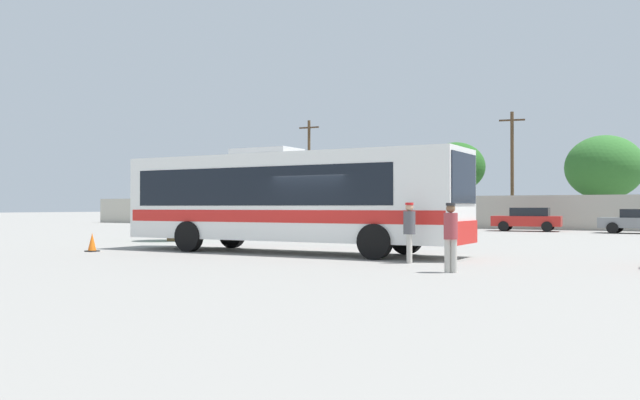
# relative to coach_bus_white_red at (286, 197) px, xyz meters

# --- Properties ---
(ground_plane) EXTENTS (300.00, 300.00, 0.00)m
(ground_plane) POSITION_rel_coach_bus_white_red_xyz_m (1.59, 9.50, -1.87)
(ground_plane) COLOR gray
(perimeter_wall) EXTENTS (80.00, 0.30, 2.31)m
(perimeter_wall) POSITION_rel_coach_bus_white_red_xyz_m (1.59, 27.18, -0.72)
(perimeter_wall) COLOR #B2AD9E
(perimeter_wall) RESTS_ON ground_plane
(coach_bus_white_red) EXTENTS (11.97, 2.77, 3.51)m
(coach_bus_white_red) POSITION_rel_coach_bus_white_red_xyz_m (0.00, 0.00, 0.00)
(coach_bus_white_red) COLOR white
(coach_bus_white_red) RESTS_ON ground_plane
(attendant_by_bus_door) EXTENTS (0.41, 0.41, 1.65)m
(attendant_by_bus_door) POSITION_rel_coach_bus_white_red_xyz_m (5.15, -1.88, -0.94)
(attendant_by_bus_door) COLOR #B7B2A8
(attendant_by_bus_door) RESTS_ON ground_plane
(passenger_waiting_on_apron) EXTENTS (0.41, 0.41, 1.62)m
(passenger_waiting_on_apron) POSITION_rel_coach_bus_white_red_xyz_m (6.94, -3.84, -0.95)
(passenger_waiting_on_apron) COLOR #B7B2A8
(passenger_waiting_on_apron) RESTS_ON ground_plane
(vendor_umbrella_near_gate_green) EXTENTS (2.41, 2.41, 2.25)m
(vendor_umbrella_near_gate_green) POSITION_rel_coach_bus_white_red_xyz_m (-8.40, 3.93, 0.02)
(vendor_umbrella_near_gate_green) COLOR gray
(vendor_umbrella_near_gate_green) RESTS_ON ground_plane
(parked_car_leftmost_grey) EXTENTS (4.30, 2.06, 1.53)m
(parked_car_leftmost_grey) POSITION_rel_coach_bus_white_red_xyz_m (-9.73, 23.77, -1.07)
(parked_car_leftmost_grey) COLOR slate
(parked_car_leftmost_grey) RESTS_ON ground_plane
(parked_car_second_black) EXTENTS (4.30, 2.01, 1.47)m
(parked_car_second_black) POSITION_rel_coach_bus_white_red_xyz_m (-4.05, 23.40, -1.10)
(parked_car_second_black) COLOR black
(parked_car_second_black) RESTS_ON ground_plane
(parked_car_third_red) EXTENTS (4.30, 2.28, 1.48)m
(parked_car_third_red) POSITION_rel_coach_bus_white_red_xyz_m (2.98, 23.76, -1.09)
(parked_car_third_red) COLOR red
(parked_car_third_red) RESTS_ON ground_plane
(utility_pole_near) EXTENTS (1.79, 0.46, 8.36)m
(utility_pole_near) POSITION_rel_coach_bus_white_red_xyz_m (0.80, 29.19, 2.49)
(utility_pole_near) COLOR #4C3823
(utility_pole_near) RESTS_ON ground_plane
(utility_pole_far) EXTENTS (1.80, 0.25, 8.80)m
(utility_pole_far) POSITION_rel_coach_bus_white_red_xyz_m (-16.00, 29.11, 2.71)
(utility_pole_far) COLOR #4C3823
(utility_pole_far) RESTS_ON ground_plane
(roadside_tree_left) EXTENTS (3.98, 3.98, 5.53)m
(roadside_tree_left) POSITION_rel_coach_bus_white_red_xyz_m (-11.09, 31.68, 1.95)
(roadside_tree_left) COLOR brown
(roadside_tree_left) RESTS_ON ground_plane
(roadside_tree_midleft) EXTENTS (4.63, 4.63, 6.68)m
(roadside_tree_midleft) POSITION_rel_coach_bus_white_red_xyz_m (-4.35, 32.34, 2.82)
(roadside_tree_midleft) COLOR brown
(roadside_tree_midleft) RESTS_ON ground_plane
(roadside_tree_midright) EXTENTS (5.55, 5.55, 6.79)m
(roadside_tree_midright) POSITION_rel_coach_bus_white_red_xyz_m (6.44, 33.65, 2.55)
(roadside_tree_midright) COLOR brown
(roadside_tree_midright) RESTS_ON ground_plane
(traffic_cone_on_apron) EXTENTS (0.36, 0.36, 0.64)m
(traffic_cone_on_apron) POSITION_rel_coach_bus_white_red_xyz_m (-6.02, -2.84, -1.57)
(traffic_cone_on_apron) COLOR black
(traffic_cone_on_apron) RESTS_ON ground_plane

